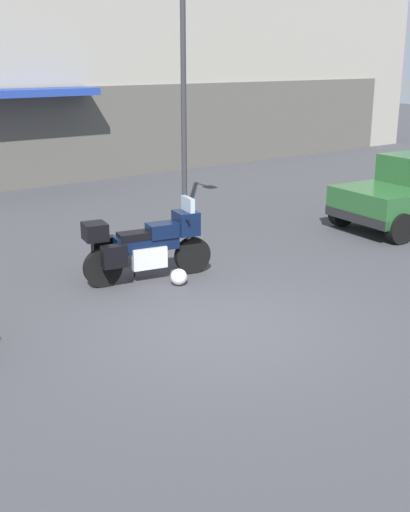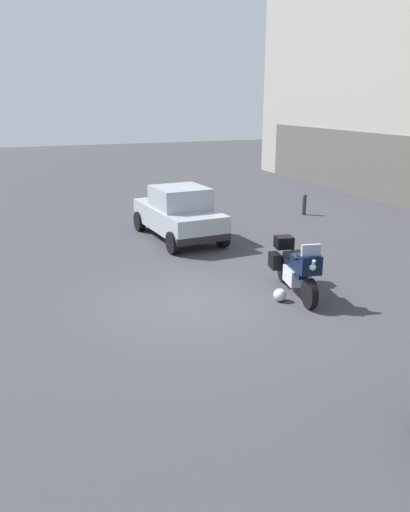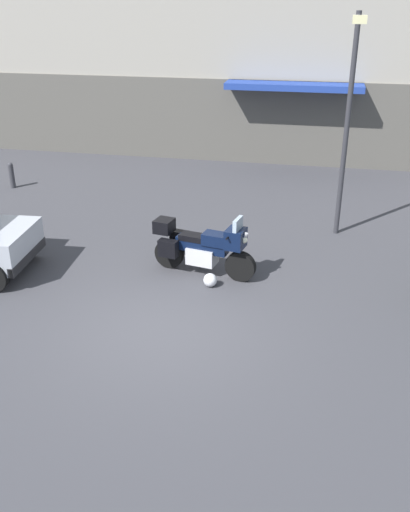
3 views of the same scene
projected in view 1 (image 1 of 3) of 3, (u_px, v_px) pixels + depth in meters
ground_plane at (218, 326)px, 9.02m from camera, size 80.00×80.00×0.00m
motorcycle at (146, 245)px, 10.73m from camera, size 2.25×0.96×1.36m
helmet at (179, 277)px, 10.62m from camera, size 0.28×0.28×0.28m
streetlamp_curbside at (187, 85)px, 13.68m from camera, size 0.28×0.94×5.07m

